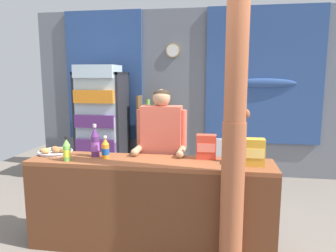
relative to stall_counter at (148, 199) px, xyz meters
name	(u,v)px	position (x,y,z in m)	size (l,w,h in m)	color
ground_plane	(170,214)	(0.09, 0.89, -0.55)	(7.55, 7.55, 0.00)	slate
back_wall_curtained	(187,91)	(0.11, 2.68, 0.92)	(5.36, 0.22, 2.85)	slate
stall_counter	(148,199)	(0.00, 0.00, 0.00)	(2.41, 0.49, 0.91)	brown
timber_post	(234,129)	(0.79, -0.24, 0.75)	(0.22, 0.20, 2.71)	#995133
drink_fridge	(101,118)	(-1.24, 2.08, 0.50)	(0.75, 0.71, 1.90)	#232328
bottle_shelf_rack	(152,135)	(-0.45, 2.39, 0.18)	(0.48, 0.28, 1.39)	brown
plastic_lawn_chair	(230,162)	(0.84, 1.67, -0.05)	(0.46, 0.46, 0.86)	silver
shopkeeper	(162,143)	(0.05, 0.49, 0.46)	(0.55, 0.42, 1.59)	#28282D
soda_bottle_grape_soda	(95,143)	(-0.58, 0.16, 0.50)	(0.09, 0.09, 0.34)	#56286B
soda_bottle_orange_soda	(105,149)	(-0.45, 0.11, 0.46)	(0.08, 0.08, 0.23)	orange
soda_bottle_lime_soda	(67,150)	(-0.79, -0.04, 0.47)	(0.07, 0.07, 0.24)	#75C64C
soda_bottle_water	(228,152)	(0.76, 0.17, 0.45)	(0.06, 0.06, 0.21)	silver
snack_box_choco_powder	(254,152)	(0.99, 0.08, 0.49)	(0.18, 0.12, 0.25)	gold
snack_box_crackers	(206,147)	(0.55, 0.24, 0.48)	(0.19, 0.11, 0.24)	#E5422D
pastry_tray	(55,151)	(-1.06, 0.22, 0.39)	(0.36, 0.36, 0.07)	#BCBCC1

